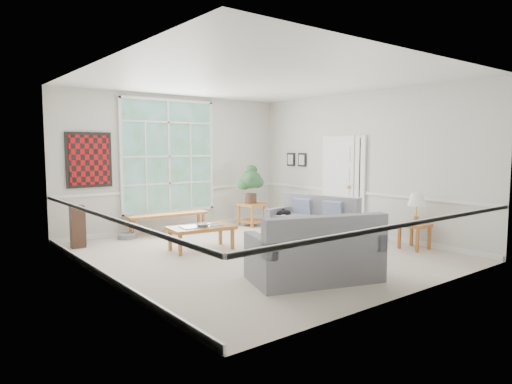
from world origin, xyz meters
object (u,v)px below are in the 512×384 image
loveseat_right (311,220)px  end_table (252,214)px  side_table (414,236)px  loveseat_front (314,246)px  coffee_table (201,238)px

loveseat_right → end_table: loveseat_right is taller
end_table → side_table: (0.82, -3.80, -0.03)m
loveseat_front → end_table: bearing=82.3°
loveseat_front → side_table: loveseat_front is taller
side_table → coffee_table: bearing=143.0°
loveseat_right → end_table: 2.28m
loveseat_front → end_table: 4.53m
coffee_table → side_table: (3.09, -2.33, 0.02)m
coffee_table → end_table: size_ratio=2.17×
coffee_table → side_table: bearing=-30.4°
loveseat_right → loveseat_front: loveseat_front is taller
loveseat_front → side_table: (2.83, 0.25, -0.24)m
loveseat_right → coffee_table: bearing=146.3°
loveseat_front → loveseat_right: bearing=64.6°
loveseat_right → loveseat_front: 2.50m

